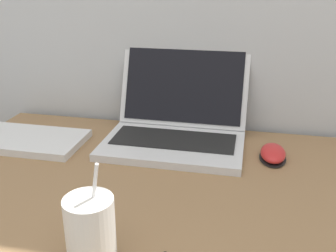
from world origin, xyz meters
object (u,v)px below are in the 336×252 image
computer_mouse (273,154)px  external_keyboard (17,139)px  drink_cup (90,229)px  laptop (177,121)px

computer_mouse → external_keyboard: computer_mouse is taller
drink_cup → computer_mouse: drink_cup is taller
laptop → drink_cup: laptop is taller
computer_mouse → external_keyboard: 0.70m
computer_mouse → external_keyboard: size_ratio=0.30×
laptop → computer_mouse: size_ratio=3.28×
laptop → external_keyboard: size_ratio=1.00×
laptop → computer_mouse: laptop is taller
drink_cup → external_keyboard: bearing=134.1°
drink_cup → computer_mouse: size_ratio=1.57×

